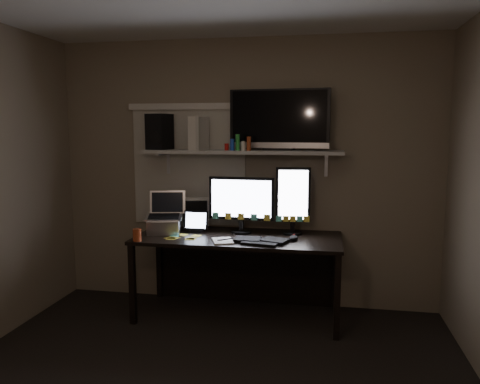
% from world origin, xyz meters
% --- Properties ---
extents(back_wall, '(3.60, 0.00, 3.60)m').
position_xyz_m(back_wall, '(0.00, 1.80, 1.25)').
color(back_wall, '#766954').
rests_on(back_wall, floor).
extents(window_blinds, '(1.10, 0.02, 1.10)m').
position_xyz_m(window_blinds, '(-0.55, 1.79, 1.30)').
color(window_blinds, beige).
rests_on(window_blinds, back_wall).
extents(desk, '(1.80, 0.75, 0.73)m').
position_xyz_m(desk, '(0.00, 1.55, 0.55)').
color(desk, black).
rests_on(desk, floor).
extents(wall_shelf, '(1.80, 0.35, 0.03)m').
position_xyz_m(wall_shelf, '(0.00, 1.62, 1.46)').
color(wall_shelf, '#A5A5A1').
rests_on(wall_shelf, back_wall).
extents(monitor_landscape, '(0.60, 0.09, 0.52)m').
position_xyz_m(monitor_landscape, '(0.00, 1.57, 0.99)').
color(monitor_landscape, black).
rests_on(monitor_landscape, desk).
extents(monitor_portrait, '(0.31, 0.09, 0.61)m').
position_xyz_m(monitor_portrait, '(0.47, 1.60, 1.04)').
color(monitor_portrait, black).
rests_on(monitor_portrait, desk).
extents(keyboard, '(0.48, 0.25, 0.03)m').
position_xyz_m(keyboard, '(0.23, 1.26, 0.74)').
color(keyboard, black).
rests_on(keyboard, desk).
extents(mouse, '(0.08, 0.12, 0.04)m').
position_xyz_m(mouse, '(0.49, 1.37, 0.75)').
color(mouse, black).
rests_on(mouse, desk).
extents(notepad, '(0.23, 0.27, 0.01)m').
position_xyz_m(notepad, '(-0.09, 1.21, 0.74)').
color(notepad, silver).
rests_on(notepad, desk).
extents(tablet, '(0.23, 0.10, 0.20)m').
position_xyz_m(tablet, '(-0.41, 1.52, 0.83)').
color(tablet, black).
rests_on(tablet, desk).
extents(file_sorter, '(0.25, 0.16, 0.29)m').
position_xyz_m(file_sorter, '(-0.46, 1.68, 0.87)').
color(file_sorter, black).
rests_on(file_sorter, desk).
extents(laptop, '(0.38, 0.33, 0.37)m').
position_xyz_m(laptop, '(-0.69, 1.44, 0.91)').
color(laptop, '#B9B9BE').
rests_on(laptop, desk).
extents(cup, '(0.09, 0.09, 0.11)m').
position_xyz_m(cup, '(-0.81, 1.10, 0.78)').
color(cup, '#98391B').
rests_on(cup, desk).
extents(sticky_notes, '(0.38, 0.32, 0.00)m').
position_xyz_m(sticky_notes, '(-0.44, 1.30, 0.73)').
color(sticky_notes, yellow).
rests_on(sticky_notes, desk).
extents(tv, '(0.91, 0.25, 0.54)m').
position_xyz_m(tv, '(0.33, 1.67, 1.75)').
color(tv, black).
rests_on(tv, wall_shelf).
extents(game_console, '(0.14, 0.26, 0.30)m').
position_xyz_m(game_console, '(-0.40, 1.61, 1.63)').
color(game_console, beige).
rests_on(game_console, wall_shelf).
extents(speaker, '(0.22, 0.25, 0.33)m').
position_xyz_m(speaker, '(-0.78, 1.64, 1.64)').
color(speaker, black).
rests_on(speaker, wall_shelf).
extents(bottles, '(0.24, 0.09, 0.15)m').
position_xyz_m(bottles, '(-0.03, 1.55, 1.55)').
color(bottles, '#A50F0C').
rests_on(bottles, wall_shelf).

